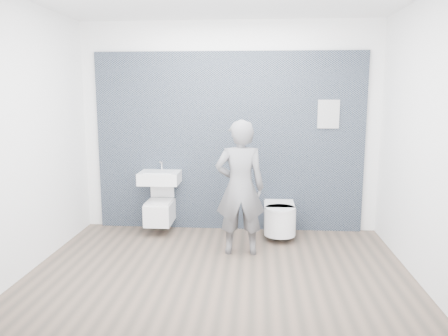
# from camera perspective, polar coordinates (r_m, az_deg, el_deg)

# --- Properties ---
(ground) EXTENTS (4.00, 4.00, 0.00)m
(ground) POSITION_cam_1_polar(r_m,az_deg,el_deg) (4.78, -0.56, -13.15)
(ground) COLOR brown
(ground) RESTS_ON ground
(room_shell) EXTENTS (4.00, 4.00, 4.00)m
(room_shell) POSITION_cam_1_polar(r_m,az_deg,el_deg) (4.40, -0.60, 8.18)
(room_shell) COLOR white
(room_shell) RESTS_ON ground
(tile_wall) EXTENTS (3.60, 0.06, 2.40)m
(tile_wall) POSITION_cam_1_polar(r_m,az_deg,el_deg) (6.16, 0.62, -7.82)
(tile_wall) COLOR black
(tile_wall) RESTS_ON ground
(washbasin) EXTENTS (0.53, 0.40, 0.40)m
(washbasin) POSITION_cam_1_polar(r_m,az_deg,el_deg) (5.88, -8.40, -1.21)
(washbasin) COLOR white
(washbasin) RESTS_ON ground
(toilet_square) EXTENTS (0.34, 0.49, 0.67)m
(toilet_square) POSITION_cam_1_polar(r_m,az_deg,el_deg) (5.94, -8.37, -5.52)
(toilet_square) COLOR white
(toilet_square) RESTS_ON ground
(toilet_rounded) EXTENTS (0.40, 0.67, 0.36)m
(toilet_rounded) POSITION_cam_1_polar(r_m,az_deg,el_deg) (5.72, 7.26, -6.53)
(toilet_rounded) COLOR white
(toilet_rounded) RESTS_ON ground
(info_placard) EXTENTS (0.28, 0.03, 0.37)m
(info_placard) POSITION_cam_1_polar(r_m,az_deg,el_deg) (6.17, 12.89, -8.03)
(info_placard) COLOR white
(info_placard) RESTS_ON ground
(visitor) EXTENTS (0.60, 0.42, 1.57)m
(visitor) POSITION_cam_1_polar(r_m,az_deg,el_deg) (5.03, 2.11, -2.60)
(visitor) COLOR slate
(visitor) RESTS_ON ground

